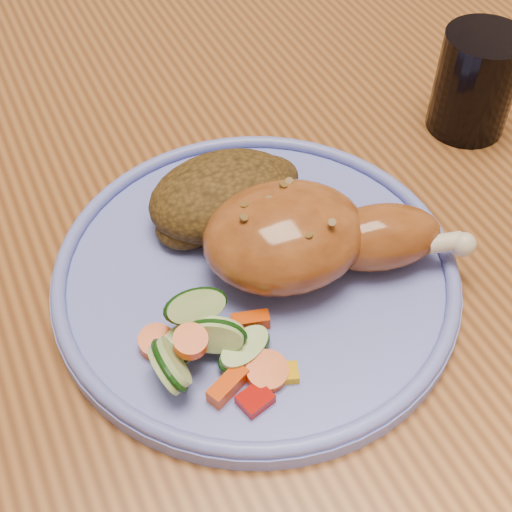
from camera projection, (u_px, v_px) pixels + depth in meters
name	position (u px, v px, depth m)	size (l,w,h in m)	color
ground	(282.00, 501.00, 1.16)	(4.00, 4.00, 0.00)	brown
dining_table	(301.00, 214.00, 0.65)	(0.90, 1.40, 0.75)	brown
chair_far	(117.00, 39.00, 1.15)	(0.42, 0.42, 0.91)	#4C2D16
plate	(256.00, 276.00, 0.49)	(0.28, 0.28, 0.01)	#6874D4
plate_rim	(256.00, 266.00, 0.48)	(0.28, 0.28, 0.01)	#6874D4
chicken_leg	(308.00, 237.00, 0.47)	(0.18, 0.11, 0.06)	#964E1F
rice_pilaf	(226.00, 195.00, 0.51)	(0.12, 0.08, 0.05)	#4D3513
vegetable_pile	(207.00, 345.00, 0.43)	(0.09, 0.09, 0.04)	#A50A05
drinking_glass	(475.00, 83.00, 0.57)	(0.07, 0.07, 0.09)	black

